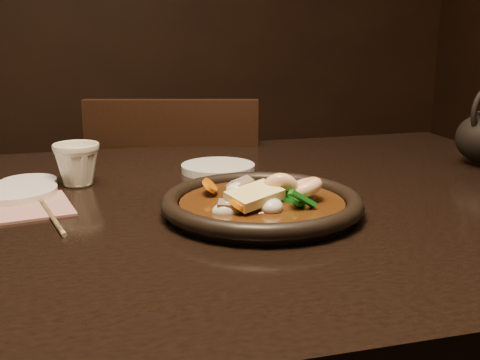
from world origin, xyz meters
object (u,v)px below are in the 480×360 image
object	(u,v)px
plate	(262,204)
tea_cup	(77,163)
table	(117,259)
chair	(180,248)

from	to	relation	value
plate	tea_cup	distance (m)	0.34
table	chair	xyz separation A→B (m)	(0.19, 0.56, -0.21)
table	chair	distance (m)	0.63
table	tea_cup	size ratio (longest dim) A/B	20.98
chair	tea_cup	size ratio (longest dim) A/B	11.16
chair	table	bearing A→B (deg)	87.10
chair	plate	distance (m)	0.71
table	plate	world-z (taller)	plate
table	plate	xyz separation A→B (m)	(0.20, -0.08, 0.09)
chair	tea_cup	xyz separation A→B (m)	(-0.24, -0.41, 0.32)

